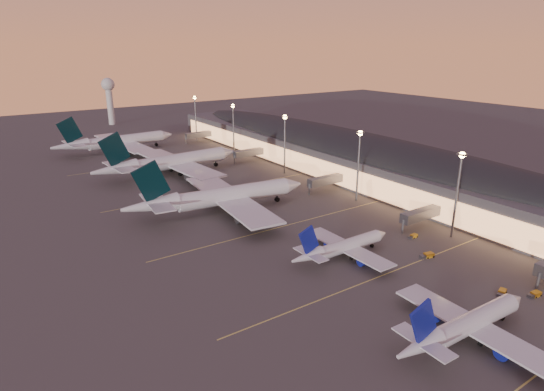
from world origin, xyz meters
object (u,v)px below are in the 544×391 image
(baggage_tug_d, at_px, (427,256))
(radar_tower, at_px, (109,93))
(airliner_narrow_south, at_px, (465,325))
(airliner_wide_near, at_px, (219,197))
(baggage_tug_b, at_px, (502,292))
(airliner_wide_mid, at_px, (170,162))
(baggage_tug_c, at_px, (413,236))
(airliner_narrow_north, at_px, (342,247))
(airliner_wide_far, at_px, (116,142))
(baggage_tug_a, at_px, (535,294))

(baggage_tug_d, bearing_deg, radar_tower, 103.67)
(airliner_narrow_south, distance_m, airliner_wide_near, 90.01)
(radar_tower, height_order, baggage_tug_b, radar_tower)
(airliner_wide_mid, height_order, radar_tower, radar_tower)
(baggage_tug_d, bearing_deg, baggage_tug_c, 67.33)
(baggage_tug_b, distance_m, baggage_tug_d, 21.95)
(airliner_narrow_north, height_order, radar_tower, radar_tower)
(airliner_narrow_south, bearing_deg, baggage_tug_c, 51.78)
(airliner_wide_near, relative_size, radar_tower, 1.99)
(baggage_tug_d, bearing_deg, airliner_wide_mid, 114.12)
(airliner_wide_far, bearing_deg, airliner_narrow_north, -89.89)
(airliner_wide_mid, bearing_deg, baggage_tug_b, -84.63)
(airliner_narrow_south, xyz_separation_m, radar_tower, (15.67, 292.00, 18.45))
(airliner_wide_near, bearing_deg, airliner_narrow_south, -80.71)
(baggage_tug_c, bearing_deg, airliner_wide_near, 121.80)
(airliner_narrow_south, distance_m, baggage_tug_a, 28.10)
(airliner_wide_mid, bearing_deg, airliner_narrow_north, -90.89)
(airliner_wide_mid, bearing_deg, baggage_tug_a, -82.89)
(airliner_wide_far, bearing_deg, airliner_narrow_south, -92.22)
(airliner_wide_far, distance_m, radar_tower, 93.86)
(baggage_tug_c, bearing_deg, baggage_tug_a, -99.55)
(radar_tower, bearing_deg, airliner_wide_near, -95.89)
(airliner_wide_mid, xyz_separation_m, baggage_tug_b, (23.69, -138.14, -5.10))
(radar_tower, xyz_separation_m, baggage_tug_c, (16.10, -253.95, -21.43))
(baggage_tug_c, distance_m, baggage_tug_d, 13.11)
(airliner_narrow_south, relative_size, baggage_tug_c, 11.05)
(airliner_wide_far, xyz_separation_m, baggage_tug_c, (38.82, -164.39, -4.90))
(airliner_narrow_north, bearing_deg, baggage_tug_d, -34.08)
(airliner_wide_far, xyz_separation_m, baggage_tug_b, (29.69, -197.08, -4.88))
(baggage_tug_b, bearing_deg, airliner_wide_far, 83.24)
(airliner_wide_near, xyz_separation_m, baggage_tug_a, (33.12, -89.19, -4.85))
(airliner_wide_near, height_order, baggage_tug_b, airliner_wide_near)
(airliner_wide_near, distance_m, baggage_tug_d, 69.39)
(airliner_wide_mid, relative_size, baggage_tug_a, 18.47)
(radar_tower, xyz_separation_m, baggage_tug_a, (12.27, -291.35, -21.39))
(airliner_narrow_north, bearing_deg, baggage_tug_c, -4.59)
(baggage_tug_c, bearing_deg, radar_tower, 89.92)
(airliner_narrow_north, xyz_separation_m, baggage_tug_c, (26.56, -2.06, -2.63))
(airliner_narrow_south, height_order, airliner_wide_mid, airliner_wide_mid)
(baggage_tug_b, bearing_deg, airliner_narrow_south, 177.98)
(airliner_wide_far, height_order, baggage_tug_c, airliner_wide_far)
(airliner_narrow_north, relative_size, airliner_wide_near, 0.51)
(airliner_wide_mid, relative_size, radar_tower, 2.08)
(airliner_wide_near, xyz_separation_m, baggage_tug_c, (36.95, -51.80, -4.89))
(baggage_tug_a, relative_size, baggage_tug_d, 0.87)
(radar_tower, bearing_deg, airliner_wide_mid, -96.43)
(baggage_tug_a, bearing_deg, radar_tower, 98.39)
(airliner_narrow_south, height_order, baggage_tug_c, airliner_narrow_south)
(airliner_wide_near, bearing_deg, airliner_wide_mid, 91.60)
(airliner_narrow_north, height_order, baggage_tug_c, airliner_narrow_north)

